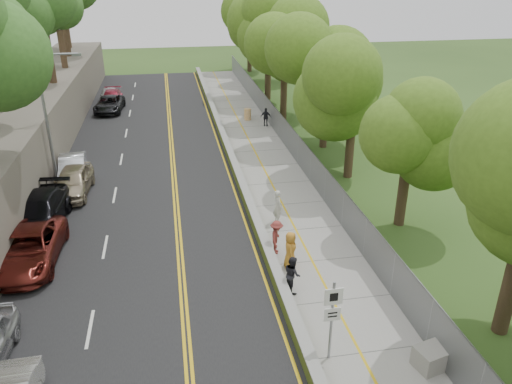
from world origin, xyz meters
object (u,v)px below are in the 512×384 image
object	(u,v)px
construction_barrel	(248,114)
concrete_block	(432,357)
streetlight	(49,112)
painter_0	(290,250)
car_2	(29,248)
person_far	(266,117)
signpost	(332,313)

from	to	relation	value
construction_barrel	concrete_block	size ratio (longest dim) A/B	0.87
streetlight	construction_barrel	xyz separation A→B (m)	(13.46, 12.00, -4.10)
construction_barrel	concrete_block	distance (m)	30.03
concrete_block	painter_0	distance (m)	7.47
construction_barrel	painter_0	xyz separation A→B (m)	(-1.92, -23.28, 0.38)
car_2	person_far	bearing A→B (deg)	53.65
painter_0	car_2	bearing A→B (deg)	91.51
concrete_block	car_2	bearing A→B (deg)	147.96
painter_0	person_far	xyz separation A→B (m)	(3.12, 21.14, -0.10)
construction_barrel	car_2	distance (m)	24.74
concrete_block	car_2	size ratio (longest dim) A/B	0.21
car_2	person_far	xyz separation A→B (m)	(14.51, 18.72, 0.02)
signpost	concrete_block	world-z (taller)	signpost
construction_barrel	car_2	size ratio (longest dim) A/B	0.18
car_2	construction_barrel	bearing A→B (deg)	58.88
construction_barrel	painter_0	distance (m)	23.36
concrete_block	painter_0	bearing A→B (deg)	115.61
streetlight	painter_0	world-z (taller)	streetlight
construction_barrel	person_far	xyz separation A→B (m)	(1.20, -2.13, 0.28)
painter_0	streetlight	bearing A→B (deg)	59.17
person_far	signpost	bearing A→B (deg)	103.84
painter_0	person_far	size ratio (longest dim) A/B	1.13
construction_barrel	car_2	world-z (taller)	car_2
concrete_block	person_far	distance (m)	27.87
construction_barrel	car_2	bearing A→B (deg)	-122.55
concrete_block	painter_0	world-z (taller)	painter_0
streetlight	car_2	world-z (taller)	streetlight
streetlight	concrete_block	size ratio (longest dim) A/B	7.12
streetlight	signpost	distance (m)	20.72
signpost	person_far	bearing A→B (deg)	83.32
concrete_block	person_far	xyz separation A→B (m)	(-0.10, 27.87, 0.39)
construction_barrel	concrete_block	xyz separation A→B (m)	(1.30, -30.00, -0.11)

